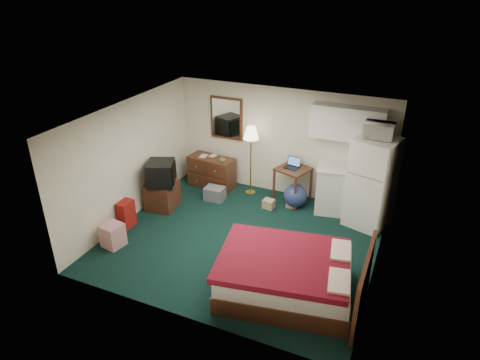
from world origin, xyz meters
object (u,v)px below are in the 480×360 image
at_px(fridge, 372,183).
at_px(kitchen_counter, 339,189).
at_px(dresser, 212,172).
at_px(suitcase, 126,214).
at_px(tv_stand, 162,195).
at_px(floor_lamp, 251,161).
at_px(desk, 292,185).
at_px(bed, 286,275).

bearing_deg(fridge, kitchen_counter, 173.21).
xyz_separation_m(dresser, suitcase, (-0.76, -2.34, -0.09)).
bearing_deg(kitchen_counter, tv_stand, -168.54).
xyz_separation_m(kitchen_counter, suitcase, (-3.80, -2.39, -0.22)).
height_order(tv_stand, suitcase, tv_stand).
height_order(dresser, suitcase, dresser).
height_order(floor_lamp, kitchen_counter, floor_lamp).
bearing_deg(suitcase, dresser, 73.26).
bearing_deg(tv_stand, fridge, 8.71).
relative_size(desk, bed, 0.40).
distance_m(dresser, desk, 2.01).
xyz_separation_m(floor_lamp, desk, (1.02, 0.00, -0.41)).
xyz_separation_m(fridge, suitcase, (-4.48, -2.10, -0.65)).
bearing_deg(desk, suitcase, -120.25).
distance_m(kitchen_counter, tv_stand, 3.85).
relative_size(desk, kitchen_counter, 0.81).
bearing_deg(suitcase, desk, 42.12).
bearing_deg(dresser, floor_lamp, 8.91).
bearing_deg(suitcase, fridge, 26.44).
bearing_deg(kitchen_counter, bed, -103.94).
bearing_deg(suitcase, floor_lamp, 55.02).
bearing_deg(fridge, tv_stand, -148.58).
xyz_separation_m(bed, suitcase, (-3.61, 0.61, -0.04)).
xyz_separation_m(bed, tv_stand, (-3.37, 1.58, -0.03)).
relative_size(tv_stand, suitcase, 1.13).
xyz_separation_m(desk, suitcase, (-2.77, -2.39, -0.13)).
bearing_deg(dresser, tv_stand, -105.36).
xyz_separation_m(kitchen_counter, fridge, (0.68, -0.30, 0.43)).
height_order(fridge, bed, fridge).
xyz_separation_m(desk, tv_stand, (-2.54, -1.41, -0.12)).
bearing_deg(floor_lamp, desk, 0.19).
relative_size(floor_lamp, tv_stand, 2.53).
relative_size(kitchen_counter, bed, 0.49).
relative_size(fridge, suitcase, 3.28).
height_order(dresser, fridge, fridge).
xyz_separation_m(floor_lamp, fridge, (2.73, -0.29, 0.12)).
distance_m(floor_lamp, fridge, 2.75).
bearing_deg(kitchen_counter, desk, 170.03).
distance_m(dresser, fridge, 3.77).
relative_size(dresser, suitcase, 1.93).
xyz_separation_m(floor_lamp, bed, (1.85, -2.99, -0.49)).
height_order(desk, tv_stand, desk).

